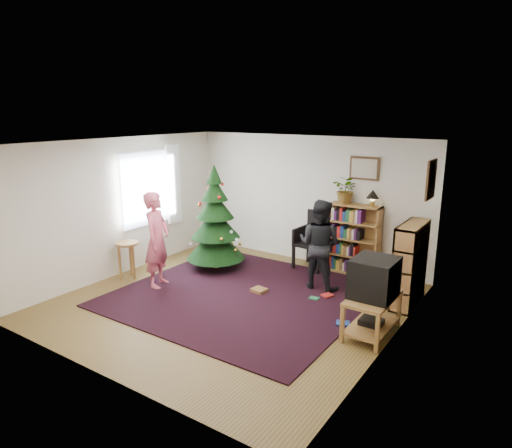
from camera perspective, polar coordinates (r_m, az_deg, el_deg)
The scene contains 23 objects.
floor at distance 7.39m, azimuth -3.03°, elevation -9.64°, with size 5.00×5.00×0.00m, color brown.
ceiling at distance 6.78m, azimuth -3.30°, elevation 10.08°, with size 5.00×5.00×0.00m, color white.
wall_back at distance 9.05m, azimuth 6.39°, elevation 3.05°, with size 5.00×0.02×2.50m, color silver.
wall_front at distance 5.29m, azimuth -19.71°, elevation -5.78°, with size 5.00×0.02×2.50m, color silver.
wall_left at distance 8.68m, azimuth -16.49°, elevation 2.07°, with size 0.02×5.00×2.50m, color silver.
wall_right at distance 5.88m, azimuth 16.77°, elevation -3.56°, with size 0.02×5.00×2.50m, color silver.
rug at distance 7.61m, azimuth -1.66°, elevation -8.83°, with size 3.80×3.60×0.02m, color black.
window_pane at distance 9.00m, azimuth -13.56°, elevation 4.29°, with size 0.04×1.20×1.40m, color silver.
curtain at distance 9.45m, azimuth -10.28°, elevation 4.92°, with size 0.06×0.35×1.60m, color white.
picture_back at distance 8.46m, azimuth 13.40°, elevation 6.78°, with size 0.55×0.03×0.42m.
picture_right at distance 7.40m, azimuth 21.05°, elevation 5.22°, with size 0.03×0.50×0.60m.
christmas_tree at distance 8.63m, azimuth -5.11°, elevation -0.29°, with size 1.11×1.11×2.01m.
bookshelf_back at distance 8.61m, azimuth 12.17°, elevation -1.76°, with size 0.95×0.30×1.30m.
bookshelf_right at distance 7.46m, azimuth 18.69°, elevation -4.70°, with size 0.30×0.95×1.30m.
tv_stand at distance 6.46m, azimuth 14.29°, elevation -10.55°, with size 0.53×0.95×0.55m.
crt_tv at distance 6.27m, azimuth 14.54°, elevation -6.50°, with size 0.56×0.60×0.53m.
armchair at distance 8.83m, azimuth 7.53°, elevation -1.67°, with size 0.64×0.64×1.08m.
stool at distance 8.52m, azimuth -15.80°, elevation -3.18°, with size 0.40×0.40×0.67m.
person_standing at distance 7.92m, azimuth -12.27°, elevation -1.96°, with size 0.60×0.40×1.65m, color #D05368.
person_by_chair at distance 7.74m, azimuth 7.93°, elevation -2.55°, with size 0.75×0.58×1.54m, color black.
potted_plant at distance 8.49m, azimuth 11.22°, elevation 4.23°, with size 0.46×0.40×0.51m, color gray.
table_lamp at distance 8.32m, azimuth 14.38°, elevation 3.51°, with size 0.23×0.23×0.30m.
floor_clutter at distance 7.40m, azimuth 7.87°, elevation -9.40°, with size 1.85×1.17×0.08m.
Camera 1 is at (4.07, -5.40, 2.98)m, focal length 32.00 mm.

